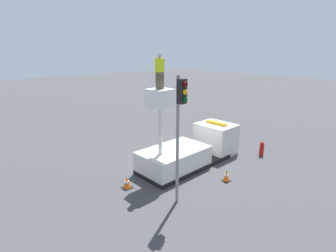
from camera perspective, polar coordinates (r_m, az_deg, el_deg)
ground_plane at (r=16.11m, az=3.76°, el=-8.53°), size 120.00×120.00×0.00m
bucket_truck at (r=16.11m, az=5.07°, el=-5.14°), size 6.96×2.46×4.84m
worker at (r=13.26m, az=-1.81°, el=11.82°), size 0.40×0.26×1.75m
traffic_light_pole at (r=10.90m, az=2.65°, el=2.08°), size 0.34×0.57×5.79m
fire_hydrant at (r=18.40m, az=19.73°, el=-4.69°), size 0.53×0.29×0.96m
traffic_cone_rear at (r=13.69m, az=-8.95°, el=-12.07°), size 0.48×0.48×0.62m
traffic_cone_curbside at (r=14.49m, az=12.61°, el=-10.52°), size 0.41×0.41×0.66m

